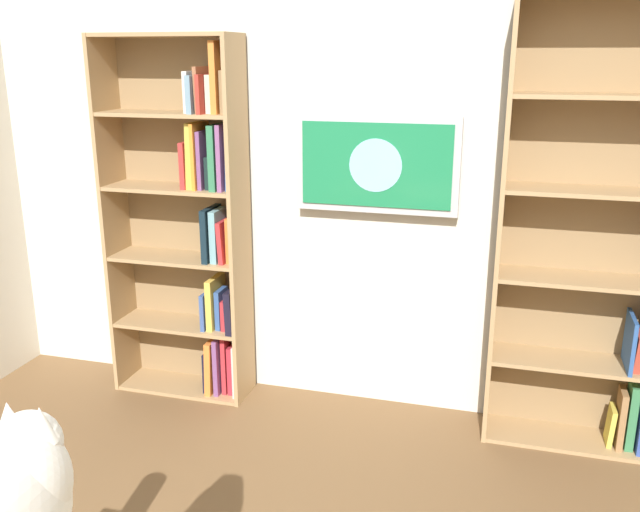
{
  "coord_description": "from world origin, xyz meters",
  "views": [
    {
      "loc": [
        -0.64,
        1.21,
        1.87
      ],
      "look_at": [
        0.01,
        -1.12,
        1.15
      ],
      "focal_mm": 38.2,
      "sensor_mm": 36.0,
      "label": 1
    }
  ],
  "objects": [
    {
      "name": "wall_mounted_tv",
      "position": [
        0.0,
        -2.15,
        1.34
      ],
      "size": [
        0.83,
        0.07,
        0.49
      ],
      "color": "#B7B7BC"
    },
    {
      "name": "bookshelf_left",
      "position": [
        -1.19,
        -2.07,
        0.97
      ],
      "size": [
        0.94,
        0.28,
        2.13
      ],
      "color": "tan",
      "rests_on": "ground"
    },
    {
      "name": "bookshelf_right",
      "position": [
        0.99,
        -2.06,
        0.98
      ],
      "size": [
        0.77,
        0.28,
        1.97
      ],
      "color": "tan",
      "rests_on": "ground"
    },
    {
      "name": "wall_back",
      "position": [
        0.0,
        -2.23,
        1.35
      ],
      "size": [
        4.52,
        0.06,
        2.7
      ],
      "primitive_type": "cube",
      "color": "silver",
      "rests_on": "ground"
    }
  ]
}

